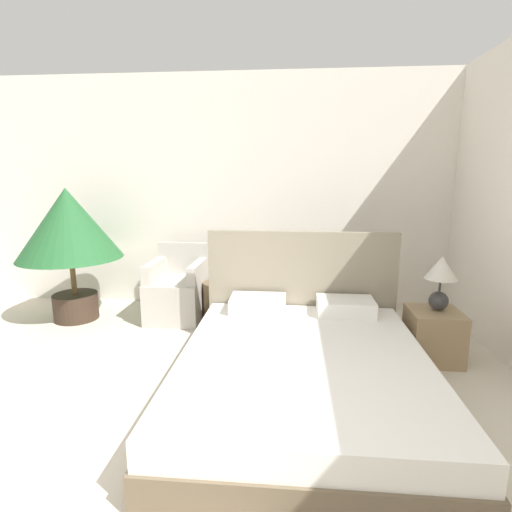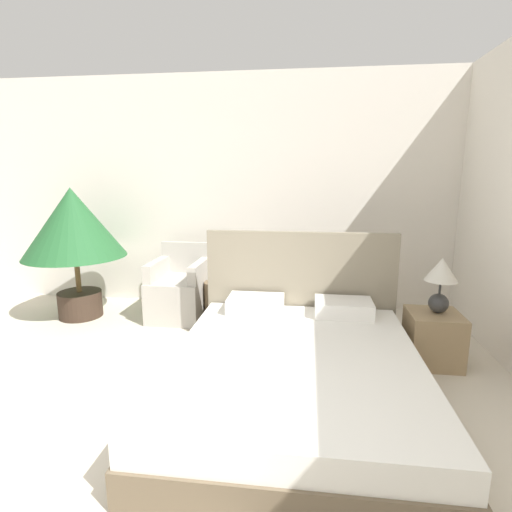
# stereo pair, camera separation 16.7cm
# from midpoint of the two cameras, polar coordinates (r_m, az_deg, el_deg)

# --- Properties ---
(wall_back) EXTENTS (10.00, 0.06, 2.90)m
(wall_back) POSITION_cam_midpoint_polar(r_m,az_deg,el_deg) (5.12, -0.63, 8.95)
(wall_back) COLOR silver
(wall_back) RESTS_ON ground_plane
(bed) EXTENTS (1.84, 2.24, 1.15)m
(bed) POSITION_cam_midpoint_polar(r_m,az_deg,el_deg) (3.16, 7.25, -15.75)
(bed) COLOR brown
(bed) RESTS_ON ground_plane
(armchair_near_window_left) EXTENTS (0.62, 0.71, 0.86)m
(armchair_near_window_left) POSITION_cam_midpoint_polar(r_m,az_deg,el_deg) (4.86, -9.93, -5.17)
(armchair_near_window_left) COLOR #B7B2A8
(armchair_near_window_left) RESTS_ON ground_plane
(armchair_near_window_right) EXTENTS (0.67, 0.75, 0.86)m
(armchair_near_window_right) POSITION_cam_midpoint_polar(r_m,az_deg,el_deg) (4.66, 1.62, -5.70)
(armchair_near_window_right) COLOR #B7B2A8
(armchair_near_window_right) RESTS_ON ground_plane
(potted_palm) EXTENTS (1.16, 1.16, 1.54)m
(potted_palm) POSITION_cam_midpoint_polar(r_m,az_deg,el_deg) (5.06, -23.78, 3.64)
(potted_palm) COLOR #38281E
(potted_palm) RESTS_ON ground_plane
(nightstand) EXTENTS (0.45, 0.46, 0.47)m
(nightstand) POSITION_cam_midpoint_polar(r_m,az_deg,el_deg) (4.04, 25.06, -10.59)
(nightstand) COLOR #937A56
(nightstand) RESTS_ON ground_plane
(table_lamp) EXTENTS (0.28, 0.28, 0.50)m
(table_lamp) POSITION_cam_midpoint_polar(r_m,az_deg,el_deg) (3.90, 26.03, -2.82)
(table_lamp) COLOR #333333
(table_lamp) RESTS_ON nightstand
(side_table) EXTENTS (0.36, 0.36, 0.44)m
(side_table) POSITION_cam_midpoint_polar(r_m,az_deg,el_deg) (4.78, -4.20, -6.27)
(side_table) COLOR brown
(side_table) RESTS_ON ground_plane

